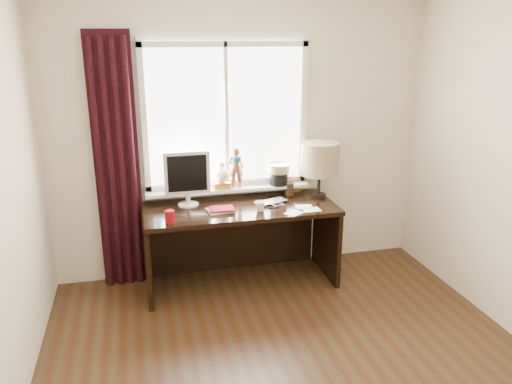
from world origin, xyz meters
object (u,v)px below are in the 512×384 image
object	(u,v)px
laptop	(271,202)
monitor	(187,175)
table_lamp	(320,159)
desk	(238,228)
mug	(260,206)
red_cup	(170,217)

from	to	relation	value
laptop	monitor	size ratio (longest dim) A/B	0.61
monitor	table_lamp	xyz separation A→B (m)	(1.21, -0.05, 0.09)
desk	table_lamp	world-z (taller)	table_lamp
mug	laptop	bearing A→B (deg)	49.78
laptop	mug	world-z (taller)	mug
mug	desk	world-z (taller)	mug
laptop	desk	xyz separation A→B (m)	(-0.29, 0.07, -0.26)
desk	monitor	size ratio (longest dim) A/B	3.47
monitor	table_lamp	size ratio (longest dim) A/B	0.94
mug	monitor	bearing A→B (deg)	153.53
table_lamp	red_cup	bearing A→B (deg)	-166.24
laptop	red_cup	distance (m)	0.96
laptop	monitor	world-z (taller)	monitor
monitor	red_cup	bearing A→B (deg)	-115.98
table_lamp	monitor	bearing A→B (deg)	177.66
laptop	table_lamp	xyz separation A→B (m)	(0.48, 0.07, 0.35)
mug	table_lamp	world-z (taller)	table_lamp
red_cup	table_lamp	bearing A→B (deg)	13.76
laptop	monitor	distance (m)	0.79
monitor	table_lamp	bearing A→B (deg)	-2.34
desk	monitor	world-z (taller)	monitor
laptop	red_cup	size ratio (longest dim) A/B	2.84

